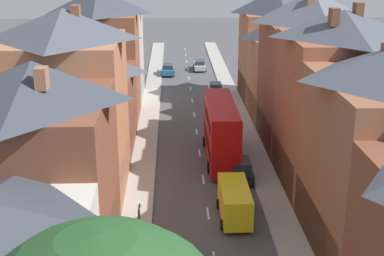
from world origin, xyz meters
TOP-DOWN VIEW (x-y plane):
  - pavement_left at (-5.10, 38.00)m, footprint 2.20×104.00m
  - pavement_right at (5.10, 38.00)m, footprint 2.20×104.00m
  - centre_line_dashes at (0.00, 36.00)m, footprint 0.14×97.80m
  - terrace_row_left at (-10.18, 22.62)m, footprint 8.00×64.61m
  - terrace_row_right at (10.19, 21.25)m, footprint 8.00×64.96m
  - double_decker_bus_lead at (1.79, 28.32)m, footprint 2.74×10.80m
  - car_near_blue at (3.10, 50.62)m, footprint 1.90×4.14m
  - car_parked_left_a at (3.10, 24.10)m, footprint 1.90×4.47m
  - car_mid_black at (-3.10, 62.29)m, footprint 1.90×4.42m
  - car_parked_left_b at (1.80, 65.31)m, footprint 1.90×4.39m
  - delivery_van at (1.80, 17.24)m, footprint 2.20×5.20m
  - pedestrian_near_right at (-5.67, 11.19)m, footprint 0.36×0.22m
  - street_lamp at (-4.25, 8.29)m, footprint 0.20×1.12m

SIDE VIEW (x-z plane):
  - centre_line_dashes at x=0.00m, z-range 0.00..0.01m
  - pavement_left at x=-5.10m, z-range 0.00..0.14m
  - pavement_right at x=5.10m, z-range 0.00..0.14m
  - car_parked_left_b at x=1.80m, z-range 0.01..1.59m
  - car_near_blue at x=3.10m, z-range 0.01..1.60m
  - car_mid_black at x=-3.10m, z-range 0.01..1.65m
  - car_parked_left_a at x=3.10m, z-range 0.01..1.71m
  - pedestrian_near_right at x=-5.67m, z-range 0.23..1.84m
  - delivery_van at x=1.80m, z-range 0.13..2.54m
  - double_decker_bus_lead at x=1.79m, z-range 0.17..5.47m
  - street_lamp at x=-4.25m, z-range 0.49..5.99m
  - terrace_row_left at x=-10.18m, z-range -1.22..13.11m
  - terrace_row_right at x=10.19m, z-range -0.88..13.75m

